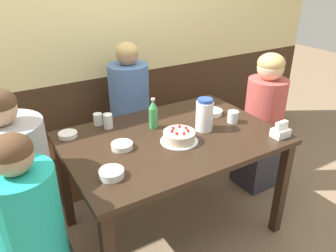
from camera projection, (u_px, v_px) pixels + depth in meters
ground_plane at (171, 226)px, 2.43m from camera, size 12.00×12.00×0.00m
back_wall at (105, 32)px, 2.69m from camera, size 4.80×0.04×2.50m
bench_seat at (123, 151)px, 2.97m from camera, size 2.43×0.38×0.45m
dining_table at (172, 148)px, 2.14m from camera, size 1.36×0.94×0.76m
birthday_cake at (180, 136)px, 2.02m from camera, size 0.24×0.24×0.09m
water_pitcher at (204, 115)px, 2.14m from camera, size 0.11×0.11×0.22m
soju_bottle at (153, 114)px, 2.17m from camera, size 0.06×0.06×0.21m
napkin_holder at (281, 131)px, 2.08m from camera, size 0.11×0.08×0.11m
bowl_soup_white at (111, 173)px, 1.69m from camera, size 0.13×0.13×0.04m
bowl_rice_small at (68, 135)px, 2.09m from camera, size 0.12×0.12×0.03m
bowl_side_dish at (122, 146)px, 1.95m from camera, size 0.13×0.13×0.03m
bowl_sauce_shallow at (212, 112)px, 2.40m from camera, size 0.15×0.15×0.03m
glass_water_tall at (108, 121)px, 2.19m from camera, size 0.06×0.06×0.10m
glass_tumbler_short at (98, 119)px, 2.24m from camera, size 0.06×0.06×0.08m
glass_shot_small at (233, 117)px, 2.27m from camera, size 0.08×0.08×0.08m
person_teal_shirt at (35, 250)px, 1.55m from camera, size 0.34×0.31×1.14m
person_pale_blue_shirt at (131, 119)px, 2.76m from camera, size 0.33×0.34×1.22m
person_grey_tee at (20, 201)px, 1.75m from camera, size 0.38×0.38×1.24m
person_dark_striped at (262, 126)px, 2.70m from camera, size 0.34×0.31×1.16m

